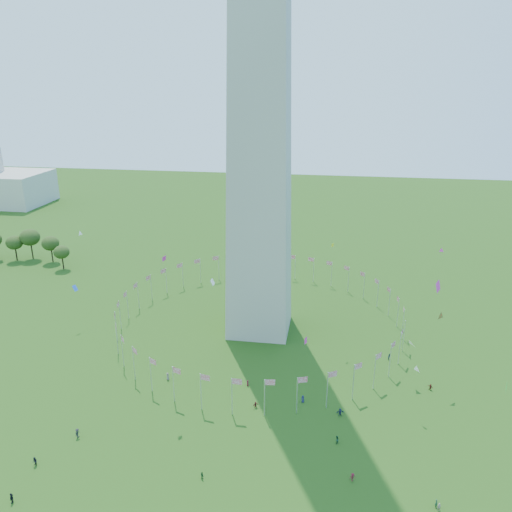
# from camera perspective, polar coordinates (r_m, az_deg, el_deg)

# --- Properties ---
(ground) EXTENTS (600.00, 600.00, 0.00)m
(ground) POSITION_cam_1_polar(r_m,az_deg,el_deg) (105.33, -3.89, -20.83)
(ground) COLOR #1D420F
(ground) RESTS_ON ground
(washington_monument) EXTENTS (16.80, 16.80, 169.00)m
(washington_monument) POSITION_cam_1_polar(r_m,az_deg,el_deg) (130.48, 0.52, 26.74)
(washington_monument) COLOR #B6B0A1
(washington_monument) RESTS_ON ground
(flag_ring) EXTENTS (80.24, 80.24, 9.00)m
(flag_ring) POSITION_cam_1_polar(r_m,az_deg,el_deg) (144.24, 0.42, -6.65)
(flag_ring) COLOR silver
(flag_ring) RESTS_ON ground
(crowd) EXTENTS (78.31, 73.89, 2.00)m
(crowd) POSITION_cam_1_polar(r_m,az_deg,el_deg) (102.41, -0.26, -21.52)
(crowd) COLOR #1A4329
(crowd) RESTS_ON ground
(kites_aloft) EXTENTS (100.56, 71.71, 34.03)m
(kites_aloft) POSITION_cam_1_polar(r_m,az_deg,el_deg) (113.19, 5.83, -6.34)
(kites_aloft) COLOR white
(kites_aloft) RESTS_ON ground
(tree_line_west) EXTENTS (55.15, 15.59, 12.12)m
(tree_line_west) POSITION_cam_1_polar(r_m,az_deg,el_deg) (220.16, -26.60, 0.87)
(tree_line_west) COLOR #37541C
(tree_line_west) RESTS_ON ground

